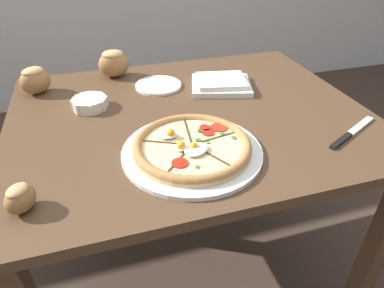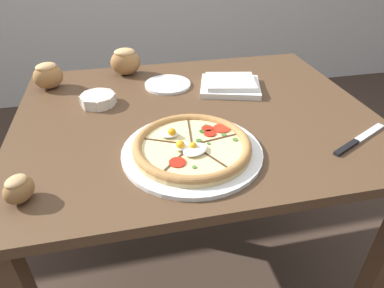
{
  "view_description": "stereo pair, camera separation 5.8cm",
  "coord_description": "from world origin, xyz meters",
  "px_view_note": "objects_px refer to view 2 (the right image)",
  "views": [
    {
      "loc": [
        -0.27,
        -0.92,
        1.26
      ],
      "look_at": [
        -0.06,
        -0.22,
        0.77
      ],
      "focal_mm": 32.0,
      "sensor_mm": 36.0,
      "label": 1
    },
    {
      "loc": [
        -0.21,
        -0.94,
        1.26
      ],
      "look_at": [
        -0.06,
        -0.22,
        0.77
      ],
      "focal_mm": 32.0,
      "sensor_mm": 36.0,
      "label": 2
    }
  ],
  "objects_px": {
    "bread_piece_mid": "(48,75)",
    "side_saucer": "(168,84)",
    "napkin_folded": "(230,85)",
    "dining_table": "(195,141)",
    "knife_main": "(359,139)",
    "bread_piece_near": "(19,189)",
    "pizza": "(192,148)",
    "ramekin_bowl": "(98,99)",
    "bread_piece_far": "(125,61)"
  },
  "relations": [
    {
      "from": "bread_piece_mid",
      "to": "side_saucer",
      "type": "bearing_deg",
      "value": -9.72
    },
    {
      "from": "napkin_folded",
      "to": "side_saucer",
      "type": "bearing_deg",
      "value": 160.45
    },
    {
      "from": "side_saucer",
      "to": "napkin_folded",
      "type": "bearing_deg",
      "value": -19.55
    },
    {
      "from": "dining_table",
      "to": "side_saucer",
      "type": "distance_m",
      "value": 0.25
    },
    {
      "from": "knife_main",
      "to": "side_saucer",
      "type": "bearing_deg",
      "value": 107.64
    },
    {
      "from": "bread_piece_near",
      "to": "knife_main",
      "type": "xyz_separation_m",
      "value": [
        0.87,
        0.06,
        -0.03
      ]
    },
    {
      "from": "pizza",
      "to": "bread_piece_mid",
      "type": "height_order",
      "value": "bread_piece_mid"
    },
    {
      "from": "napkin_folded",
      "to": "knife_main",
      "type": "distance_m",
      "value": 0.47
    },
    {
      "from": "bread_piece_near",
      "to": "side_saucer",
      "type": "xyz_separation_m",
      "value": [
        0.41,
        0.53,
        -0.03
      ]
    },
    {
      "from": "ramekin_bowl",
      "to": "bread_piece_far",
      "type": "bearing_deg",
      "value": 66.39
    },
    {
      "from": "knife_main",
      "to": "napkin_folded",
      "type": "bearing_deg",
      "value": 95.32
    },
    {
      "from": "bread_piece_mid",
      "to": "side_saucer",
      "type": "distance_m",
      "value": 0.43
    },
    {
      "from": "dining_table",
      "to": "side_saucer",
      "type": "height_order",
      "value": "side_saucer"
    },
    {
      "from": "dining_table",
      "to": "side_saucer",
      "type": "xyz_separation_m",
      "value": [
        -0.05,
        0.22,
        0.11
      ]
    },
    {
      "from": "ramekin_bowl",
      "to": "knife_main",
      "type": "distance_m",
      "value": 0.8
    },
    {
      "from": "dining_table",
      "to": "bread_piece_far",
      "type": "xyz_separation_m",
      "value": [
        -0.2,
        0.36,
        0.16
      ]
    },
    {
      "from": "napkin_folded",
      "to": "side_saucer",
      "type": "height_order",
      "value": "napkin_folded"
    },
    {
      "from": "bread_piece_near",
      "to": "knife_main",
      "type": "height_order",
      "value": "bread_piece_near"
    },
    {
      "from": "dining_table",
      "to": "ramekin_bowl",
      "type": "distance_m",
      "value": 0.35
    },
    {
      "from": "bread_piece_mid",
      "to": "side_saucer",
      "type": "xyz_separation_m",
      "value": [
        0.42,
        -0.07,
        -0.04
      ]
    },
    {
      "from": "pizza",
      "to": "dining_table",
      "type": "bearing_deg",
      "value": 74.89
    },
    {
      "from": "side_saucer",
      "to": "knife_main",
      "type": "bearing_deg",
      "value": -45.76
    },
    {
      "from": "bread_piece_far",
      "to": "knife_main",
      "type": "height_order",
      "value": "bread_piece_far"
    },
    {
      "from": "ramekin_bowl",
      "to": "pizza",
      "type": "bearing_deg",
      "value": -54.43
    },
    {
      "from": "pizza",
      "to": "bread_piece_far",
      "type": "relative_size",
      "value": 3.11
    },
    {
      "from": "napkin_folded",
      "to": "bread_piece_mid",
      "type": "distance_m",
      "value": 0.65
    },
    {
      "from": "pizza",
      "to": "side_saucer",
      "type": "distance_m",
      "value": 0.44
    },
    {
      "from": "ramekin_bowl",
      "to": "bread_piece_near",
      "type": "bearing_deg",
      "value": -110.31
    },
    {
      "from": "dining_table",
      "to": "pizza",
      "type": "xyz_separation_m",
      "value": [
        -0.06,
        -0.22,
        0.13
      ]
    },
    {
      "from": "bread_piece_near",
      "to": "bread_piece_mid",
      "type": "bearing_deg",
      "value": 91.01
    },
    {
      "from": "pizza",
      "to": "napkin_folded",
      "type": "relative_size",
      "value": 1.48
    },
    {
      "from": "knife_main",
      "to": "side_saucer",
      "type": "relative_size",
      "value": 1.33
    },
    {
      "from": "bread_piece_near",
      "to": "bread_piece_mid",
      "type": "relative_size",
      "value": 0.69
    },
    {
      "from": "pizza",
      "to": "ramekin_bowl",
      "type": "height_order",
      "value": "pizza"
    },
    {
      "from": "bread_piece_near",
      "to": "side_saucer",
      "type": "relative_size",
      "value": 0.53
    },
    {
      "from": "bread_piece_near",
      "to": "bread_piece_far",
      "type": "height_order",
      "value": "bread_piece_far"
    },
    {
      "from": "side_saucer",
      "to": "pizza",
      "type": "bearing_deg",
      "value": -90.56
    },
    {
      "from": "napkin_folded",
      "to": "knife_main",
      "type": "height_order",
      "value": "napkin_folded"
    },
    {
      "from": "dining_table",
      "to": "knife_main",
      "type": "xyz_separation_m",
      "value": [
        0.41,
        -0.26,
        0.11
      ]
    },
    {
      "from": "ramekin_bowl",
      "to": "napkin_folded",
      "type": "distance_m",
      "value": 0.46
    },
    {
      "from": "pizza",
      "to": "bread_piece_far",
      "type": "bearing_deg",
      "value": 103.18
    },
    {
      "from": "ramekin_bowl",
      "to": "bread_piece_far",
      "type": "height_order",
      "value": "bread_piece_far"
    },
    {
      "from": "ramekin_bowl",
      "to": "napkin_folded",
      "type": "xyz_separation_m",
      "value": [
        0.46,
        0.02,
        -0.0
      ]
    },
    {
      "from": "pizza",
      "to": "side_saucer",
      "type": "bearing_deg",
      "value": 89.44
    },
    {
      "from": "napkin_folded",
      "to": "bread_piece_far",
      "type": "bearing_deg",
      "value": 148.31
    },
    {
      "from": "pizza",
      "to": "knife_main",
      "type": "bearing_deg",
      "value": -4.69
    },
    {
      "from": "bread_piece_mid",
      "to": "pizza",
      "type": "bearing_deg",
      "value": -50.99
    },
    {
      "from": "ramekin_bowl",
      "to": "bread_piece_near",
      "type": "distance_m",
      "value": 0.46
    },
    {
      "from": "pizza",
      "to": "bread_piece_mid",
      "type": "xyz_separation_m",
      "value": [
        -0.41,
        0.51,
        0.03
      ]
    },
    {
      "from": "dining_table",
      "to": "pizza",
      "type": "distance_m",
      "value": 0.26
    }
  ]
}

